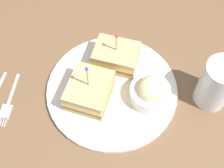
% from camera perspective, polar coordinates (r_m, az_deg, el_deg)
% --- Properties ---
extents(ground_plane, '(1.05, 1.05, 0.02)m').
position_cam_1_polar(ground_plane, '(0.69, -0.00, -1.70)').
color(ground_plane, brown).
extents(plate, '(0.28, 0.28, 0.01)m').
position_cam_1_polar(plate, '(0.67, -0.00, -1.08)').
color(plate, silver).
rests_on(plate, ground_plane).
extents(sandwich_half_front, '(0.11, 0.10, 0.11)m').
position_cam_1_polar(sandwich_half_front, '(0.64, -4.13, -1.24)').
color(sandwich_half_front, tan).
rests_on(sandwich_half_front, plate).
extents(sandwich_half_back, '(0.09, 0.11, 0.10)m').
position_cam_1_polar(sandwich_half_back, '(0.69, 0.75, 5.09)').
color(sandwich_half_back, tan).
rests_on(sandwich_half_back, plate).
extents(coleslaw_bowl, '(0.08, 0.08, 0.06)m').
position_cam_1_polar(coleslaw_bowl, '(0.64, 6.92, -1.46)').
color(coleslaw_bowl, white).
rests_on(coleslaw_bowl, plate).
extents(drink_glass, '(0.07, 0.07, 0.11)m').
position_cam_1_polar(drink_glass, '(0.66, 18.37, -0.33)').
color(drink_glass, '#B74C33').
rests_on(drink_glass, ground_plane).
extents(fork, '(0.12, 0.05, 0.00)m').
position_cam_1_polar(fork, '(0.70, -18.47, -3.65)').
color(fork, silver).
rests_on(fork, ground_plane).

